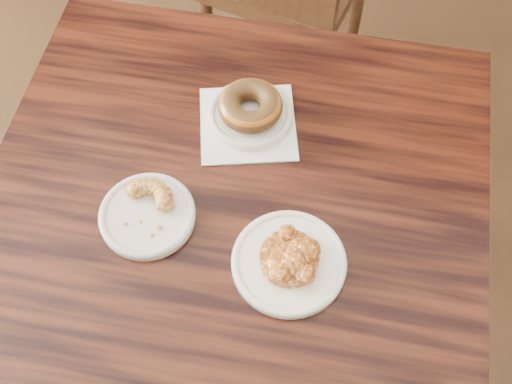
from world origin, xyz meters
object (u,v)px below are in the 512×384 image
(apple_fritter, at_px, (289,257))
(cruller_fragment, at_px, (146,210))
(cafe_table, at_px, (237,294))
(glazed_donut, at_px, (250,106))

(apple_fritter, height_order, cruller_fragment, apple_fritter)
(cafe_table, height_order, apple_fritter, apple_fritter)
(cafe_table, distance_m, cruller_fragment, 0.42)
(glazed_donut, relative_size, cruller_fragment, 1.14)
(cafe_table, height_order, cruller_fragment, cruller_fragment)
(cruller_fragment, bearing_deg, cafe_table, 25.97)
(glazed_donut, distance_m, cruller_fragment, 0.25)
(cafe_table, bearing_deg, apple_fritter, -38.20)
(cafe_table, distance_m, glazed_donut, 0.44)
(cruller_fragment, bearing_deg, glazed_donut, 66.51)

